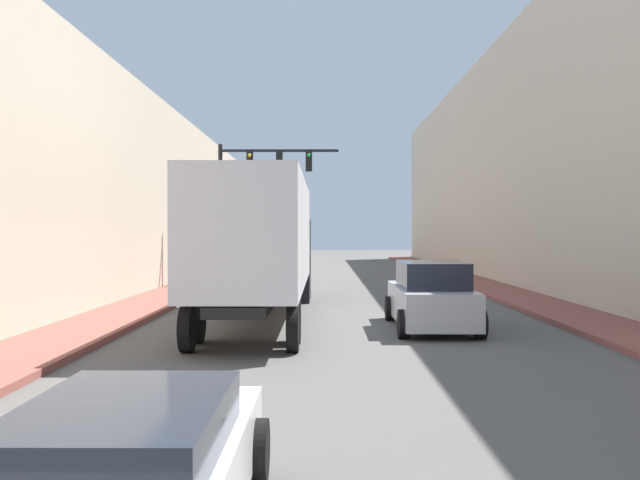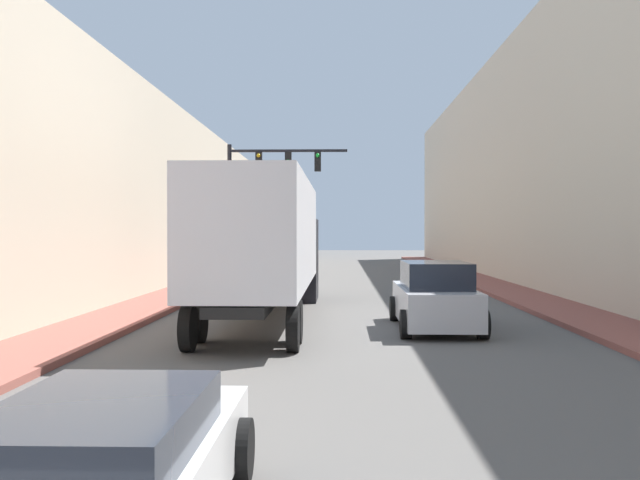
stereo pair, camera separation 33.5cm
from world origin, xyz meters
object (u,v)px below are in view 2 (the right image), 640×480
(semi_truck, at_px, (268,242))
(traffic_signal_gantry, at_px, (260,186))
(suv_car, at_px, (435,297))
(sedan_car, at_px, (107,472))

(semi_truck, relative_size, traffic_signal_gantry, 2.14)
(suv_car, relative_size, traffic_signal_gantry, 0.72)
(semi_truck, relative_size, sedan_car, 3.21)
(semi_truck, height_order, sedan_car, semi_truck)
(semi_truck, bearing_deg, sedan_car, -89.17)
(sedan_car, distance_m, traffic_signal_gantry, 27.71)
(semi_truck, height_order, traffic_signal_gantry, traffic_signal_gantry)
(suv_car, xyz_separation_m, traffic_signal_gantry, (-6.19, 14.36, 3.86))
(traffic_signal_gantry, bearing_deg, suv_car, -66.69)
(suv_car, distance_m, traffic_signal_gantry, 16.10)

